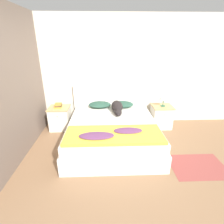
{
  "coord_description": "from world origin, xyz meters",
  "views": [
    {
      "loc": [
        -0.26,
        -2.09,
        1.96
      ],
      "look_at": [
        -0.13,
        1.25,
        0.61
      ],
      "focal_mm": 28.0,
      "sensor_mm": 36.0,
      "label": 1
    }
  ],
  "objects_px": {
    "nightstand_left": "(60,118)",
    "dog": "(117,107)",
    "nightstand_right": "(161,116)",
    "table_lamp": "(164,98)",
    "pillow_right": "(122,104)",
    "bed": "(112,132)",
    "book_stack": "(58,106)",
    "pillow_left": "(100,105)"
  },
  "relations": [
    {
      "from": "nightstand_right",
      "to": "pillow_right",
      "type": "xyz_separation_m",
      "value": [
        -0.95,
        0.05,
        0.3
      ]
    },
    {
      "from": "nightstand_right",
      "to": "pillow_left",
      "type": "xyz_separation_m",
      "value": [
        -1.49,
        0.05,
        0.3
      ]
    },
    {
      "from": "pillow_left",
      "to": "book_stack",
      "type": "height_order",
      "value": "pillow_left"
    },
    {
      "from": "nightstand_right",
      "to": "dog",
      "type": "relative_size",
      "value": 0.69
    },
    {
      "from": "dog",
      "to": "table_lamp",
      "type": "relative_size",
      "value": 2.77
    },
    {
      "from": "nightstand_left",
      "to": "dog",
      "type": "height_order",
      "value": "dog"
    },
    {
      "from": "nightstand_left",
      "to": "table_lamp",
      "type": "xyz_separation_m",
      "value": [
        2.44,
        -0.02,
        0.48
      ]
    },
    {
      "from": "table_lamp",
      "to": "bed",
      "type": "bearing_deg",
      "value": -150.87
    },
    {
      "from": "pillow_left",
      "to": "table_lamp",
      "type": "distance_m",
      "value": 1.5
    },
    {
      "from": "nightstand_right",
      "to": "pillow_right",
      "type": "distance_m",
      "value": 1.0
    },
    {
      "from": "nightstand_right",
      "to": "table_lamp",
      "type": "height_order",
      "value": "table_lamp"
    },
    {
      "from": "book_stack",
      "to": "table_lamp",
      "type": "xyz_separation_m",
      "value": [
        2.45,
        -0.02,
        0.17
      ]
    },
    {
      "from": "pillow_right",
      "to": "table_lamp",
      "type": "relative_size",
      "value": 1.82
    },
    {
      "from": "pillow_right",
      "to": "dog",
      "type": "xyz_separation_m",
      "value": [
        -0.14,
        -0.25,
        0.03
      ]
    },
    {
      "from": "bed",
      "to": "dog",
      "type": "distance_m",
      "value": 0.63
    },
    {
      "from": "pillow_left",
      "to": "book_stack",
      "type": "bearing_deg",
      "value": -176.96
    },
    {
      "from": "dog",
      "to": "pillow_left",
      "type": "bearing_deg",
      "value": 147.46
    },
    {
      "from": "nightstand_left",
      "to": "pillow_right",
      "type": "relative_size",
      "value": 1.05
    },
    {
      "from": "nightstand_left",
      "to": "book_stack",
      "type": "distance_m",
      "value": 0.31
    },
    {
      "from": "pillow_left",
      "to": "pillow_right",
      "type": "xyz_separation_m",
      "value": [
        0.54,
        0.0,
        0.0
      ]
    },
    {
      "from": "nightstand_left",
      "to": "nightstand_right",
      "type": "bearing_deg",
      "value": 0.0
    },
    {
      "from": "nightstand_left",
      "to": "table_lamp",
      "type": "bearing_deg",
      "value": -0.49
    },
    {
      "from": "nightstand_right",
      "to": "table_lamp",
      "type": "bearing_deg",
      "value": -90.0
    },
    {
      "from": "nightstand_right",
      "to": "dog",
      "type": "distance_m",
      "value": 1.16
    },
    {
      "from": "bed",
      "to": "nightstand_right",
      "type": "xyz_separation_m",
      "value": [
        1.22,
        0.7,
        0.02
      ]
    },
    {
      "from": "bed",
      "to": "pillow_left",
      "type": "height_order",
      "value": "pillow_left"
    },
    {
      "from": "nightstand_right",
      "to": "table_lamp",
      "type": "relative_size",
      "value": 1.9
    },
    {
      "from": "bed",
      "to": "table_lamp",
      "type": "height_order",
      "value": "table_lamp"
    },
    {
      "from": "pillow_right",
      "to": "table_lamp",
      "type": "height_order",
      "value": "table_lamp"
    },
    {
      "from": "table_lamp",
      "to": "nightstand_right",
      "type": "bearing_deg",
      "value": 90.0
    },
    {
      "from": "nightstand_left",
      "to": "book_stack",
      "type": "height_order",
      "value": "book_stack"
    },
    {
      "from": "book_stack",
      "to": "pillow_left",
      "type": "bearing_deg",
      "value": 3.04
    },
    {
      "from": "nightstand_left",
      "to": "table_lamp",
      "type": "relative_size",
      "value": 1.9
    },
    {
      "from": "nightstand_left",
      "to": "nightstand_right",
      "type": "xyz_separation_m",
      "value": [
        2.44,
        0.0,
        0.0
      ]
    },
    {
      "from": "bed",
      "to": "book_stack",
      "type": "xyz_separation_m",
      "value": [
        -1.23,
        0.7,
        0.33
      ]
    },
    {
      "from": "nightstand_right",
      "to": "pillow_right",
      "type": "height_order",
      "value": "pillow_right"
    },
    {
      "from": "pillow_left",
      "to": "pillow_right",
      "type": "bearing_deg",
      "value": 0.0
    },
    {
      "from": "nightstand_left",
      "to": "nightstand_right",
      "type": "height_order",
      "value": "same"
    },
    {
      "from": "nightstand_left",
      "to": "pillow_right",
      "type": "height_order",
      "value": "pillow_right"
    },
    {
      "from": "pillow_left",
      "to": "book_stack",
      "type": "xyz_separation_m",
      "value": [
        -0.96,
        -0.05,
        0.01
      ]
    },
    {
      "from": "dog",
      "to": "book_stack",
      "type": "relative_size",
      "value": 3.83
    },
    {
      "from": "pillow_right",
      "to": "dog",
      "type": "relative_size",
      "value": 0.66
    }
  ]
}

